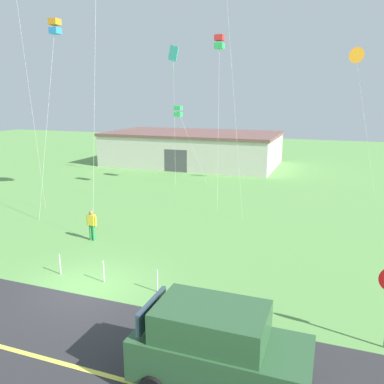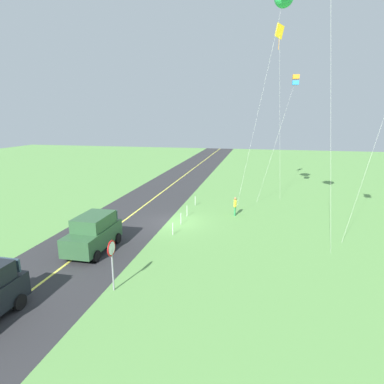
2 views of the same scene
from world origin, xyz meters
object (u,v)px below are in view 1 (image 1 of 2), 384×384
Objects in this scene: kite_purple_back at (178,111)px; warehouse_distant at (193,148)px; person_adult_near at (92,224)px; kite_cyan_top at (219,42)px; car_suv_foreground at (218,348)px; kite_yellow_high at (356,56)px; kite_pink_drift at (173,56)px; kite_blue_mid at (55,27)px.

warehouse_distant is (-2.49, 10.34, -4.33)m from kite_purple_back.
kite_cyan_top reaches higher than person_adult_near.
warehouse_distant is at bearing 103.55° from kite_purple_back.
person_adult_near is at bearing 138.59° from car_suv_foreground.
person_adult_near is at bearing -82.31° from warehouse_distant.
kite_yellow_high reaches higher than car_suv_foreground.
kite_purple_back is (1.04, -1.58, -4.43)m from kite_pink_drift.
kite_pink_drift is 1.03× the size of kite_cyan_top.
kite_yellow_high is at bearing 31.09° from person_adult_near.
car_suv_foreground is 34.52m from warehouse_distant.
kite_yellow_high is (17.28, 10.54, -1.25)m from kite_blue_mid.
kite_pink_drift is at bearing -80.57° from warehouse_distant.
kite_pink_drift is at bearing 134.73° from kite_cyan_top.
warehouse_distant is at bearing 149.84° from kite_yellow_high.
kite_cyan_top reaches higher than kite_yellow_high.
kite_pink_drift is at bearing 73.72° from kite_blue_mid.
kite_purple_back reaches higher than car_suv_foreground.
kite_pink_drift is 1.75× the size of kite_purple_back.
kite_yellow_high is at bearing -1.18° from kite_pink_drift.
kite_blue_mid is 20.28m from kite_yellow_high.
person_adult_near is 0.14× the size of kite_pink_drift.
car_suv_foreground is at bearing -73.42° from kite_cyan_top.
car_suv_foreground is 25.03m from kite_yellow_high.
car_suv_foreground is 21.47m from kite_blue_mid.
kite_purple_back is at bearing 65.57° from kite_blue_mid.
warehouse_distant is (-7.08, 14.44, -8.92)m from kite_cyan_top.
warehouse_distant is (1.71, 19.59, -9.55)m from kite_blue_mid.
person_adult_near is 0.24× the size of kite_purple_back.
kite_pink_drift is (3.16, 10.83, -0.79)m from kite_blue_mid.
kite_pink_drift reaches higher than person_adult_near.
kite_cyan_top is at bearing 48.84° from person_adult_near.
kite_pink_drift is at bearing 178.82° from kite_yellow_high.
car_suv_foreground is at bearing -41.90° from kite_blue_mid.
kite_purple_back is (4.20, 9.25, -5.22)m from kite_blue_mid.
kite_pink_drift reaches higher than warehouse_distant.
person_adult_near is 21.57m from kite_yellow_high.
warehouse_distant is at bearing 85.02° from kite_blue_mid.
car_suv_foreground is 0.24× the size of warehouse_distant.
warehouse_distant is (-3.26, 24.19, 0.89)m from person_adult_near.
kite_cyan_top is 1.71× the size of kite_purple_back.
kite_cyan_top is at bearing -41.77° from kite_purple_back.
kite_blue_mid reaches higher than car_suv_foreground.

